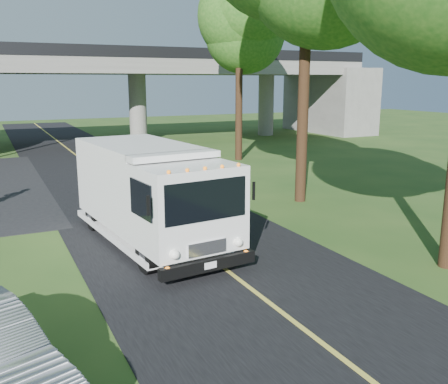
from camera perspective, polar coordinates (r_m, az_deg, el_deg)
ground at (r=10.72m, az=8.23°, el=-14.75°), size 120.00×120.00×0.00m
road at (r=19.28m, az=-8.51°, el=-2.23°), size 7.00×90.00×0.02m
lane_line at (r=19.27m, az=-8.51°, el=-2.17°), size 0.12×90.00×0.01m
overpass at (r=40.21m, az=-18.32°, el=11.50°), size 54.00×10.00×7.30m
tree_right_far at (r=31.49m, az=2.27°, el=18.80°), size 5.77×5.67×10.99m
step_van at (r=15.23m, az=-8.37°, el=0.09°), size 3.37×7.40×3.01m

